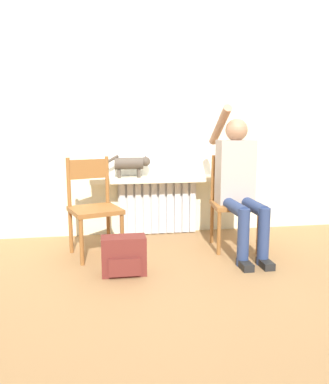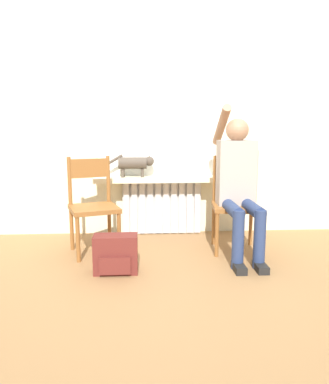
% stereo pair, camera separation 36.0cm
% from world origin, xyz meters
% --- Properties ---
extents(ground_plane, '(12.00, 12.00, 0.00)m').
position_xyz_m(ground_plane, '(0.00, 0.00, 0.00)').
color(ground_plane, olive).
extents(wall_with_window, '(7.00, 0.06, 2.70)m').
position_xyz_m(wall_with_window, '(0.00, 1.23, 1.35)').
color(wall_with_window, beige).
rests_on(wall_with_window, ground_plane).
extents(radiator, '(0.86, 0.08, 0.59)m').
position_xyz_m(radiator, '(0.00, 1.15, 0.30)').
color(radiator, silver).
rests_on(radiator, ground_plane).
extents(windowsill, '(1.43, 0.26, 0.05)m').
position_xyz_m(windowsill, '(0.00, 1.07, 0.62)').
color(windowsill, beige).
rests_on(windowsill, radiator).
extents(window_glass, '(1.37, 0.01, 1.14)m').
position_xyz_m(window_glass, '(0.00, 1.20, 1.21)').
color(window_glass, white).
rests_on(window_glass, windowsill).
extents(chair_left, '(0.53, 0.53, 0.89)m').
position_xyz_m(chair_left, '(-0.67, 0.56, 0.46)').
color(chair_left, brown).
rests_on(chair_left, ground_plane).
extents(chair_right, '(0.46, 0.46, 0.89)m').
position_xyz_m(chair_right, '(0.66, 0.57, 0.46)').
color(chair_right, brown).
rests_on(chair_right, ground_plane).
extents(person, '(0.36, 1.04, 1.37)m').
position_xyz_m(person, '(0.66, 0.44, 0.68)').
color(person, navy).
rests_on(person, ground_plane).
extents(cat, '(0.52, 0.12, 0.24)m').
position_xyz_m(cat, '(-0.29, 1.07, 0.79)').
color(cat, '#4C4238').
rests_on(cat, windowsill).
extents(backpack, '(0.35, 0.21, 0.31)m').
position_xyz_m(backpack, '(-0.43, 0.03, 0.15)').
color(backpack, maroon).
rests_on(backpack, ground_plane).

